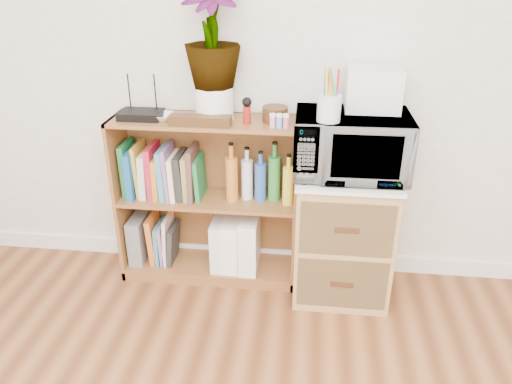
# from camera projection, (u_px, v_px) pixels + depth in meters

# --- Properties ---
(skirting_board) EXTENTS (4.00, 0.02, 0.10)m
(skirting_board) POSITION_uv_depth(u_px,v_px,m) (272.00, 256.00, 3.06)
(skirting_board) COLOR white
(skirting_board) RESTS_ON ground
(bookshelf) EXTENTS (1.00, 0.30, 0.95)m
(bookshelf) POSITION_uv_depth(u_px,v_px,m) (208.00, 201.00, 2.79)
(bookshelf) COLOR brown
(bookshelf) RESTS_ON ground
(wicker_unit) EXTENTS (0.50, 0.45, 0.70)m
(wicker_unit) POSITION_uv_depth(u_px,v_px,m) (343.00, 235.00, 2.70)
(wicker_unit) COLOR #9E7542
(wicker_unit) RESTS_ON ground
(microwave) EXTENTS (0.56, 0.39, 0.31)m
(microwave) POSITION_uv_depth(u_px,v_px,m) (351.00, 145.00, 2.46)
(microwave) COLOR silver
(microwave) RESTS_ON wicker_unit
(pen_cup) EXTENTS (0.11, 0.11, 0.12)m
(pen_cup) POSITION_uv_depth(u_px,v_px,m) (329.00, 108.00, 2.27)
(pen_cup) COLOR silver
(pen_cup) RESTS_ON microwave
(small_appliance) EXTENTS (0.26, 0.22, 0.21)m
(small_appliance) POSITION_uv_depth(u_px,v_px,m) (373.00, 89.00, 2.43)
(small_appliance) COLOR white
(small_appliance) RESTS_ON microwave
(router) EXTENTS (0.22, 0.15, 0.04)m
(router) POSITION_uv_depth(u_px,v_px,m) (141.00, 115.00, 2.59)
(router) COLOR black
(router) RESTS_ON bookshelf
(white_bowl) EXTENTS (0.13, 0.13, 0.03)m
(white_bowl) POSITION_uv_depth(u_px,v_px,m) (161.00, 117.00, 2.57)
(white_bowl) COLOR white
(white_bowl) RESTS_ON bookshelf
(plant_pot) EXTENTS (0.20, 0.20, 0.17)m
(plant_pot) POSITION_uv_depth(u_px,v_px,m) (214.00, 103.00, 2.56)
(plant_pot) COLOR white
(plant_pot) RESTS_ON bookshelf
(potted_plant) EXTENTS (0.29, 0.29, 0.51)m
(potted_plant) POSITION_uv_depth(u_px,v_px,m) (212.00, 34.00, 2.41)
(potted_plant) COLOR #2D6729
(potted_plant) RESTS_ON plant_pot
(trinket_box) EXTENTS (0.31, 0.08, 0.05)m
(trinket_box) POSITION_uv_depth(u_px,v_px,m) (200.00, 121.00, 2.48)
(trinket_box) COLOR #3A2210
(trinket_box) RESTS_ON bookshelf
(kokeshi_doll) EXTENTS (0.04, 0.04, 0.09)m
(kokeshi_doll) POSITION_uv_depth(u_px,v_px,m) (247.00, 115.00, 2.50)
(kokeshi_doll) COLOR maroon
(kokeshi_doll) RESTS_ON bookshelf
(wooden_bowl) EXTENTS (0.13, 0.13, 0.08)m
(wooden_bowl) POSITION_uv_depth(u_px,v_px,m) (275.00, 114.00, 2.53)
(wooden_bowl) COLOR #361B0E
(wooden_bowl) RESTS_ON bookshelf
(paint_jars) EXTENTS (0.11, 0.04, 0.05)m
(paint_jars) POSITION_uv_depth(u_px,v_px,m) (279.00, 122.00, 2.45)
(paint_jars) COLOR pink
(paint_jars) RESTS_ON bookshelf
(file_box) EXTENTS (0.08, 0.22, 0.27)m
(file_box) POSITION_uv_depth(u_px,v_px,m) (140.00, 238.00, 2.95)
(file_box) COLOR slate
(file_box) RESTS_ON bookshelf
(magazine_holder_left) EXTENTS (0.09, 0.23, 0.29)m
(magazine_holder_left) POSITION_uv_depth(u_px,v_px,m) (221.00, 242.00, 2.88)
(magazine_holder_left) COLOR silver
(magazine_holder_left) RESTS_ON bookshelf
(magazine_holder_mid) EXTENTS (0.09, 0.24, 0.30)m
(magazine_holder_mid) POSITION_uv_depth(u_px,v_px,m) (232.00, 243.00, 2.88)
(magazine_holder_mid) COLOR white
(magazine_holder_mid) RESTS_ON bookshelf
(magazine_holder_right) EXTENTS (0.10, 0.26, 0.32)m
(magazine_holder_right) POSITION_uv_depth(u_px,v_px,m) (250.00, 242.00, 2.86)
(magazine_holder_right) COLOR white
(magazine_holder_right) RESTS_ON bookshelf
(cookbooks) EXTENTS (0.43, 0.20, 0.30)m
(cookbooks) POSITION_uv_depth(u_px,v_px,m) (162.00, 173.00, 2.74)
(cookbooks) COLOR #1D6E34
(cookbooks) RESTS_ON bookshelf
(liquor_bottles) EXTENTS (0.44, 0.07, 0.32)m
(liquor_bottles) POSITION_uv_depth(u_px,v_px,m) (266.00, 176.00, 2.68)
(liquor_bottles) COLOR orange
(liquor_bottles) RESTS_ON bookshelf
(lower_books) EXTENTS (0.16, 0.19, 0.29)m
(lower_books) POSITION_uv_depth(u_px,v_px,m) (163.00, 240.00, 2.94)
(lower_books) COLOR #D26225
(lower_books) RESTS_ON bookshelf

